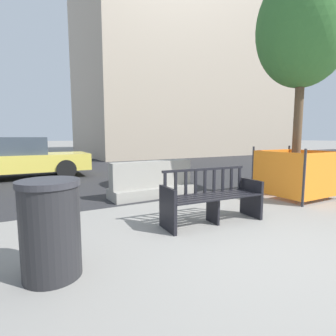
% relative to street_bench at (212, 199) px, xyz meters
% --- Properties ---
extents(ground_plane, '(200.00, 200.00, 0.00)m').
position_rel_street_bench_xyz_m(ground_plane, '(0.01, -1.00, -0.40)').
color(ground_plane, gray).
extents(street_asphalt, '(120.00, 12.00, 0.01)m').
position_rel_street_bench_xyz_m(street_asphalt, '(0.01, 7.70, -0.39)').
color(street_asphalt, '#28282B').
rests_on(street_asphalt, ground).
extents(street_bench, '(1.72, 0.62, 0.88)m').
position_rel_street_bench_xyz_m(street_bench, '(0.00, 0.00, 0.00)').
color(street_bench, black).
rests_on(street_bench, ground).
extents(jersey_barrier_centre, '(2.02, 0.74, 0.84)m').
position_rel_street_bench_xyz_m(jersey_barrier_centre, '(-0.04, 2.19, -0.06)').
color(jersey_barrier_centre, gray).
rests_on(jersey_barrier_centre, ground).
extents(street_tree, '(2.00, 2.00, 5.07)m').
position_rel_street_bench_xyz_m(street_tree, '(2.87, 0.53, 3.36)').
color(street_tree, brown).
rests_on(street_tree, ground).
extents(construction_fence, '(1.38, 1.38, 1.17)m').
position_rel_street_bench_xyz_m(construction_fence, '(2.87, 0.53, 0.19)').
color(construction_fence, '#2D2D33').
rests_on(construction_fence, ground).
extents(car_taxi_near, '(4.42, 1.95, 1.39)m').
position_rel_street_bench_xyz_m(car_taxi_near, '(-2.80, 6.84, 0.29)').
color(car_taxi_near, '#DBC64C').
rests_on(car_taxi_near, ground).
extents(trash_bin, '(0.59, 0.59, 0.98)m').
position_rel_street_bench_xyz_m(trash_bin, '(-2.47, -0.54, 0.10)').
color(trash_bin, '#232326').
rests_on(trash_bin, ground).
extents(building_centre_right, '(16.28, 10.25, 18.38)m').
position_rel_street_bench_xyz_m(building_centre_right, '(9.54, 16.22, 8.79)').
color(building_centre_right, tan).
rests_on(building_centre_right, ground).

